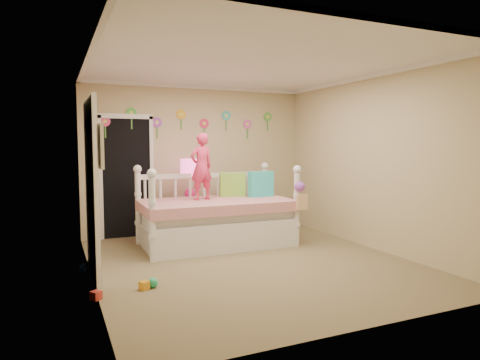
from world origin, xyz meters
name	(u,v)px	position (x,y,z in m)	size (l,w,h in m)	color
floor	(251,262)	(0.00, 0.00, 0.00)	(4.00, 4.50, 0.01)	#7F684C
ceiling	(252,63)	(0.00, 0.00, 2.60)	(4.00, 4.50, 0.01)	white
back_wall	(198,159)	(0.00, 2.25, 1.30)	(4.00, 0.01, 2.60)	tan
left_wall	(90,168)	(-2.00, 0.00, 1.30)	(0.01, 4.50, 2.60)	tan
right_wall	(372,162)	(2.00, 0.00, 1.30)	(0.01, 4.50, 2.60)	tan
crown_molding	(252,66)	(0.00, 0.00, 2.57)	(4.00, 4.50, 0.06)	white
daybed	(217,204)	(-0.08, 1.11, 0.64)	(2.34, 1.26, 1.27)	white
pillow_turquoise	(261,184)	(0.74, 1.21, 0.92)	(0.41, 0.15, 0.41)	teal
pillow_lime	(232,184)	(0.33, 1.43, 0.90)	(0.41, 0.15, 0.39)	#85CA3D
child	(201,167)	(-0.28, 1.22, 1.22)	(0.38, 0.25, 1.03)	#F43766
nightstand	(190,218)	(-0.28, 1.83, 0.33)	(0.39, 0.30, 0.65)	white
table_lamp	(190,172)	(-0.28, 1.83, 1.10)	(0.30, 0.30, 0.67)	#DB1D72
closet_doorway	(127,176)	(-1.25, 2.23, 1.03)	(0.90, 0.04, 2.07)	black
flower_decals	(193,123)	(-0.09, 2.24, 1.94)	(3.40, 0.02, 0.50)	#B2668C
mirror_closet	(92,188)	(-1.96, 0.30, 1.05)	(0.07, 1.30, 2.10)	white
wall_picture	(100,146)	(-1.97, -0.90, 1.55)	(0.05, 0.34, 0.42)	white
hanging_bag	(300,197)	(1.04, 0.47, 0.77)	(0.20, 0.16, 0.36)	beige
toy_scatter	(117,277)	(-1.75, -0.10, 0.06)	(0.80, 1.30, 0.11)	#996666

